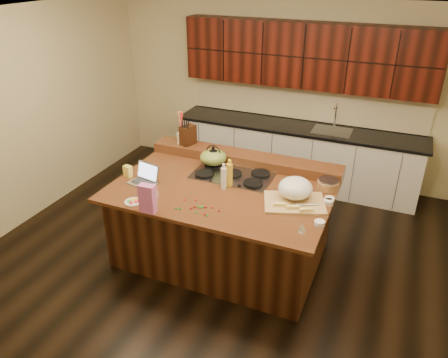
% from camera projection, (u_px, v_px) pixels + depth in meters
% --- Properties ---
extents(room, '(5.52, 5.02, 2.72)m').
position_uv_depth(room, '(222.00, 152.00, 4.63)').
color(room, black).
rests_on(room, ground).
extents(island, '(2.40, 1.60, 0.92)m').
position_uv_depth(island, '(222.00, 222.00, 5.03)').
color(island, black).
rests_on(island, ground).
extents(back_ledge, '(2.40, 0.30, 0.12)m').
position_uv_depth(back_ledge, '(245.00, 158.00, 5.37)').
color(back_ledge, black).
rests_on(back_ledge, island).
extents(cooktop, '(0.92, 0.52, 0.05)m').
position_uv_depth(cooktop, '(232.00, 175.00, 5.06)').
color(cooktop, gray).
rests_on(cooktop, island).
extents(back_counter, '(3.70, 0.66, 2.40)m').
position_uv_depth(back_counter, '(299.00, 122.00, 6.51)').
color(back_counter, silver).
rests_on(back_counter, ground).
extents(kettle, '(0.25, 0.25, 0.18)m').
position_uv_depth(kettle, '(213.00, 157.00, 5.22)').
color(kettle, black).
rests_on(kettle, cooktop).
extents(green_bowl, '(0.37, 0.37, 0.18)m').
position_uv_depth(green_bowl, '(213.00, 157.00, 5.22)').
color(green_bowl, olive).
rests_on(green_bowl, cooktop).
extents(laptop, '(0.34, 0.29, 0.21)m').
position_uv_depth(laptop, '(145.00, 178.00, 4.91)').
color(laptop, '#B7B7BC').
rests_on(laptop, island).
extents(oil_bottle, '(0.09, 0.09, 0.27)m').
position_uv_depth(oil_bottle, '(230.00, 175.00, 4.79)').
color(oil_bottle, gold).
rests_on(oil_bottle, island).
extents(vinegar_bottle, '(0.07, 0.07, 0.25)m').
position_uv_depth(vinegar_bottle, '(224.00, 178.00, 4.74)').
color(vinegar_bottle, silver).
rests_on(vinegar_bottle, island).
extents(wooden_tray, '(0.73, 0.63, 0.25)m').
position_uv_depth(wooden_tray, '(295.00, 191.00, 4.51)').
color(wooden_tray, tan).
rests_on(wooden_tray, island).
extents(ramekin_a, '(0.11, 0.11, 0.04)m').
position_uv_depth(ramekin_a, '(320.00, 223.00, 4.14)').
color(ramekin_a, white).
rests_on(ramekin_a, island).
extents(ramekin_b, '(0.13, 0.13, 0.04)m').
position_uv_depth(ramekin_b, '(329.00, 199.00, 4.54)').
color(ramekin_b, white).
rests_on(ramekin_b, island).
extents(ramekin_c, '(0.11, 0.11, 0.04)m').
position_uv_depth(ramekin_c, '(328.00, 202.00, 4.50)').
color(ramekin_c, white).
rests_on(ramekin_c, island).
extents(strainer_bowl, '(0.26, 0.26, 0.09)m').
position_uv_depth(strainer_bowl, '(328.00, 185.00, 4.78)').
color(strainer_bowl, '#996B3F').
rests_on(strainer_bowl, island).
extents(kitchen_timer, '(0.10, 0.10, 0.07)m').
position_uv_depth(kitchen_timer, '(302.00, 228.00, 4.05)').
color(kitchen_timer, silver).
rests_on(kitchen_timer, island).
extents(pink_bag, '(0.16, 0.09, 0.30)m').
position_uv_depth(pink_bag, '(147.00, 199.00, 4.30)').
color(pink_bag, '#D564B1').
rests_on(pink_bag, island).
extents(candy_plate, '(0.21, 0.21, 0.01)m').
position_uv_depth(candy_plate, '(133.00, 202.00, 4.53)').
color(candy_plate, white).
rests_on(candy_plate, island).
extents(package_box, '(0.11, 0.09, 0.13)m').
position_uv_depth(package_box, '(128.00, 171.00, 5.03)').
color(package_box, '#F7E357').
rests_on(package_box, island).
extents(utensil_crock, '(0.14, 0.14, 0.14)m').
position_uv_depth(utensil_crock, '(182.00, 138.00, 5.61)').
color(utensil_crock, white).
rests_on(utensil_crock, back_ledge).
extents(knife_block, '(0.18, 0.23, 0.25)m').
position_uv_depth(knife_block, '(188.00, 135.00, 5.56)').
color(knife_block, black).
rests_on(knife_block, back_ledge).
extents(gumdrop_0, '(0.02, 0.02, 0.02)m').
position_uv_depth(gumdrop_0, '(185.00, 200.00, 4.56)').
color(gumdrop_0, red).
rests_on(gumdrop_0, island).
extents(gumdrop_1, '(0.02, 0.02, 0.02)m').
position_uv_depth(gumdrop_1, '(207.00, 215.00, 4.29)').
color(gumdrop_1, '#198C26').
rests_on(gumdrop_1, island).
extents(gumdrop_2, '(0.02, 0.02, 0.02)m').
position_uv_depth(gumdrop_2, '(219.00, 211.00, 4.36)').
color(gumdrop_2, red).
rests_on(gumdrop_2, island).
extents(gumdrop_3, '(0.02, 0.02, 0.02)m').
position_uv_depth(gumdrop_3, '(180.00, 209.00, 4.40)').
color(gumdrop_3, '#198C26').
rests_on(gumdrop_3, island).
extents(gumdrop_4, '(0.02, 0.02, 0.02)m').
position_uv_depth(gumdrop_4, '(196.00, 200.00, 4.56)').
color(gumdrop_4, red).
rests_on(gumdrop_4, island).
extents(gumdrop_5, '(0.02, 0.02, 0.02)m').
position_uv_depth(gumdrop_5, '(201.00, 208.00, 4.42)').
color(gumdrop_5, '#198C26').
rests_on(gumdrop_5, island).
extents(gumdrop_6, '(0.02, 0.02, 0.02)m').
position_uv_depth(gumdrop_6, '(205.00, 214.00, 4.31)').
color(gumdrop_6, red).
rests_on(gumdrop_6, island).
extents(gumdrop_7, '(0.02, 0.02, 0.02)m').
position_uv_depth(gumdrop_7, '(176.00, 208.00, 4.41)').
color(gumdrop_7, '#198C26').
rests_on(gumdrop_7, island).
extents(gumdrop_8, '(0.02, 0.02, 0.02)m').
position_uv_depth(gumdrop_8, '(213.00, 207.00, 4.42)').
color(gumdrop_8, red).
rests_on(gumdrop_8, island).
extents(gumdrop_9, '(0.02, 0.02, 0.02)m').
position_uv_depth(gumdrop_9, '(198.00, 207.00, 4.43)').
color(gumdrop_9, '#198C26').
rests_on(gumdrop_9, island).
extents(gumdrop_10, '(0.02, 0.02, 0.02)m').
position_uv_depth(gumdrop_10, '(206.00, 207.00, 4.43)').
color(gumdrop_10, red).
rests_on(gumdrop_10, island).
extents(gumdrop_11, '(0.02, 0.02, 0.02)m').
position_uv_depth(gumdrop_11, '(203.00, 207.00, 4.43)').
color(gumdrop_11, '#198C26').
rests_on(gumdrop_11, island).
extents(gumdrop_12, '(0.02, 0.02, 0.02)m').
position_uv_depth(gumdrop_12, '(191.00, 208.00, 4.41)').
color(gumdrop_12, red).
rests_on(gumdrop_12, island).
extents(gumdrop_13, '(0.02, 0.02, 0.02)m').
position_uv_depth(gumdrop_13, '(197.00, 213.00, 4.34)').
color(gumdrop_13, '#198C26').
rests_on(gumdrop_13, island).
extents(gumdrop_14, '(0.02, 0.02, 0.02)m').
position_uv_depth(gumdrop_14, '(194.00, 207.00, 4.43)').
color(gumdrop_14, red).
rests_on(gumdrop_14, island).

